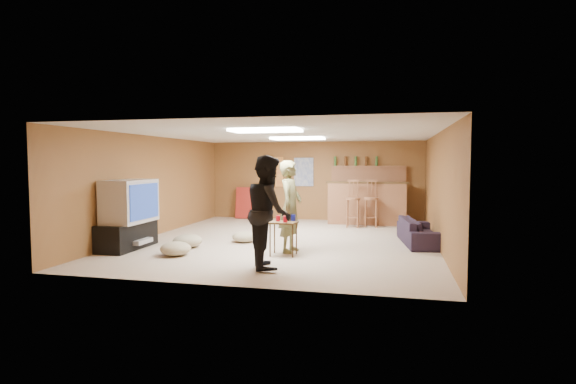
% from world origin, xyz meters
% --- Properties ---
extents(ground, '(7.00, 7.00, 0.00)m').
position_xyz_m(ground, '(0.00, 0.00, 0.00)').
color(ground, tan).
rests_on(ground, ground).
extents(ceiling, '(6.00, 7.00, 0.02)m').
position_xyz_m(ceiling, '(0.00, 0.00, 2.20)').
color(ceiling, silver).
rests_on(ceiling, ground).
extents(wall_back, '(6.00, 0.02, 2.20)m').
position_xyz_m(wall_back, '(0.00, 3.50, 1.10)').
color(wall_back, brown).
rests_on(wall_back, ground).
extents(wall_front, '(6.00, 0.02, 2.20)m').
position_xyz_m(wall_front, '(0.00, -3.50, 1.10)').
color(wall_front, brown).
rests_on(wall_front, ground).
extents(wall_left, '(0.02, 7.00, 2.20)m').
position_xyz_m(wall_left, '(-3.00, 0.00, 1.10)').
color(wall_left, brown).
rests_on(wall_left, ground).
extents(wall_right, '(0.02, 7.00, 2.20)m').
position_xyz_m(wall_right, '(3.00, 0.00, 1.10)').
color(wall_right, brown).
rests_on(wall_right, ground).
extents(tv_stand, '(0.55, 1.30, 0.50)m').
position_xyz_m(tv_stand, '(-2.72, -1.50, 0.25)').
color(tv_stand, black).
rests_on(tv_stand, ground).
extents(dvd_box, '(0.35, 0.50, 0.08)m').
position_xyz_m(dvd_box, '(-2.50, -1.50, 0.15)').
color(dvd_box, '#B2B2B7').
rests_on(dvd_box, tv_stand).
extents(tv_body, '(0.60, 1.10, 0.80)m').
position_xyz_m(tv_body, '(-2.65, -1.50, 0.90)').
color(tv_body, '#B2B2B7').
rests_on(tv_body, tv_stand).
extents(tv_screen, '(0.02, 0.95, 0.65)m').
position_xyz_m(tv_screen, '(-2.34, -1.50, 0.90)').
color(tv_screen, navy).
rests_on(tv_screen, tv_body).
extents(bar_counter, '(2.00, 0.60, 1.10)m').
position_xyz_m(bar_counter, '(1.50, 2.95, 0.55)').
color(bar_counter, brown).
rests_on(bar_counter, ground).
extents(bar_lip, '(2.10, 0.12, 0.05)m').
position_xyz_m(bar_lip, '(1.50, 2.70, 1.10)').
color(bar_lip, '#432D15').
rests_on(bar_lip, bar_counter).
extents(bar_shelf, '(2.00, 0.18, 0.05)m').
position_xyz_m(bar_shelf, '(1.50, 3.40, 1.50)').
color(bar_shelf, brown).
rests_on(bar_shelf, bar_backing).
extents(bar_backing, '(2.00, 0.14, 0.60)m').
position_xyz_m(bar_backing, '(1.50, 3.42, 1.20)').
color(bar_backing, brown).
rests_on(bar_backing, bar_counter).
extents(poster_left, '(0.60, 0.03, 0.85)m').
position_xyz_m(poster_left, '(-1.20, 3.46, 1.35)').
color(poster_left, '#BF3F26').
rests_on(poster_left, wall_back).
extents(poster_right, '(0.55, 0.03, 0.80)m').
position_xyz_m(poster_right, '(-0.30, 3.46, 1.35)').
color(poster_right, '#334C99').
rests_on(poster_right, wall_back).
extents(folding_chair_stack, '(0.50, 0.26, 0.91)m').
position_xyz_m(folding_chair_stack, '(-2.00, 3.30, 0.45)').
color(folding_chair_stack, '#A0251D').
rests_on(folding_chair_stack, ground).
extents(ceiling_panel_front, '(1.20, 0.60, 0.04)m').
position_xyz_m(ceiling_panel_front, '(0.00, -1.50, 2.17)').
color(ceiling_panel_front, white).
rests_on(ceiling_panel_front, ceiling).
extents(ceiling_panel_back, '(1.20, 0.60, 0.04)m').
position_xyz_m(ceiling_panel_back, '(0.00, 1.20, 2.17)').
color(ceiling_panel_back, white).
rests_on(ceiling_panel_back, ceiling).
extents(person_olive, '(0.46, 0.64, 1.66)m').
position_xyz_m(person_olive, '(0.35, -1.10, 0.83)').
color(person_olive, olive).
rests_on(person_olive, ground).
extents(person_black, '(0.92, 1.02, 1.74)m').
position_xyz_m(person_black, '(0.28, -2.35, 0.87)').
color(person_black, black).
rests_on(person_black, ground).
extents(sofa, '(0.91, 1.80, 0.50)m').
position_xyz_m(sofa, '(2.70, 0.22, 0.25)').
color(sofa, black).
rests_on(sofa, ground).
extents(tray_table, '(0.48, 0.40, 0.59)m').
position_xyz_m(tray_table, '(0.30, -1.44, 0.30)').
color(tray_table, '#432D15').
rests_on(tray_table, ground).
extents(cup_red_near, '(0.09, 0.09, 0.10)m').
position_xyz_m(cup_red_near, '(0.19, -1.40, 0.64)').
color(cup_red_near, red).
rests_on(cup_red_near, tray_table).
extents(cup_red_far, '(0.08, 0.08, 0.11)m').
position_xyz_m(cup_red_far, '(0.35, -1.52, 0.65)').
color(cup_red_far, red).
rests_on(cup_red_far, tray_table).
extents(cup_blue, '(0.08, 0.08, 0.11)m').
position_xyz_m(cup_blue, '(0.44, -1.31, 0.65)').
color(cup_blue, '#161D9A').
rests_on(cup_blue, tray_table).
extents(bar_stool_left, '(0.46, 0.46, 1.12)m').
position_xyz_m(bar_stool_left, '(1.19, 2.24, 0.56)').
color(bar_stool_left, brown).
rests_on(bar_stool_left, ground).
extents(bar_stool_right, '(0.40, 0.40, 1.27)m').
position_xyz_m(bar_stool_right, '(1.63, 2.39, 0.63)').
color(bar_stool_right, brown).
rests_on(bar_stool_right, ground).
extents(cushion_near_tv, '(0.72, 0.72, 0.25)m').
position_xyz_m(cushion_near_tv, '(-1.67, -1.13, 0.13)').
color(cushion_near_tv, tan).
rests_on(cushion_near_tv, ground).
extents(cushion_mid, '(0.58, 0.58, 0.22)m').
position_xyz_m(cushion_mid, '(-0.79, -0.36, 0.11)').
color(cushion_mid, tan).
rests_on(cushion_mid, ground).
extents(cushion_far, '(0.69, 0.69, 0.24)m').
position_xyz_m(cushion_far, '(-1.54, -1.87, 0.12)').
color(cushion_far, tan).
rests_on(cushion_far, ground).
extents(bottle_row, '(1.20, 0.08, 0.26)m').
position_xyz_m(bottle_row, '(1.16, 3.38, 1.65)').
color(bottle_row, '#3F7233').
rests_on(bottle_row, bar_shelf).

